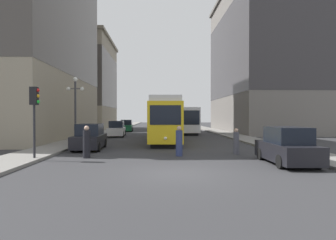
# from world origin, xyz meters

# --- Properties ---
(ground_plane) EXTENTS (200.00, 200.00, 0.00)m
(ground_plane) POSITION_xyz_m (0.00, 0.00, 0.00)
(ground_plane) COLOR #303033
(sidewalk_left) EXTENTS (2.68, 120.00, 0.15)m
(sidewalk_left) POSITION_xyz_m (-8.22, 40.00, 0.07)
(sidewalk_left) COLOR gray
(sidewalk_left) RESTS_ON ground
(sidewalk_right) EXTENTS (2.68, 120.00, 0.15)m
(sidewalk_right) POSITION_xyz_m (8.22, 40.00, 0.07)
(sidewalk_right) COLOR gray
(sidewalk_right) RESTS_ON ground
(streetcar) EXTENTS (3.24, 14.52, 3.89)m
(streetcar) POSITION_xyz_m (0.11, 15.63, 2.10)
(streetcar) COLOR black
(streetcar) RESTS_ON ground
(transit_bus) EXTENTS (2.72, 12.36, 3.45)m
(transit_bus) POSITION_xyz_m (3.17, 28.22, 1.95)
(transit_bus) COLOR black
(transit_bus) RESTS_ON ground
(parked_car_left_near) EXTENTS (2.00, 4.48, 1.82)m
(parked_car_left_near) POSITION_xyz_m (-5.58, 8.76, 0.84)
(parked_car_left_near) COLOR black
(parked_car_left_near) RESTS_ON ground
(parked_car_left_mid) EXTENTS (2.06, 4.99, 1.82)m
(parked_car_left_mid) POSITION_xyz_m (-5.58, 22.15, 0.84)
(parked_car_left_mid) COLOR black
(parked_car_left_mid) RESTS_ON ground
(parked_car_right_far) EXTENTS (1.97, 4.30, 1.82)m
(parked_car_right_far) POSITION_xyz_m (5.58, 2.09, 0.84)
(parked_car_right_far) COLOR black
(parked_car_right_far) RESTS_ON ground
(parked_car_left_far) EXTENTS (2.04, 4.90, 1.82)m
(parked_car_left_far) POSITION_xyz_m (-5.58, 32.87, 0.84)
(parked_car_left_far) COLOR black
(parked_car_left_far) RESTS_ON ground
(pedestrian_crossing_near) EXTENTS (0.40, 0.40, 1.78)m
(pedestrian_crossing_near) POSITION_xyz_m (0.51, 5.11, 0.83)
(pedestrian_crossing_near) COLOR navy
(pedestrian_crossing_near) RESTS_ON ground
(pedestrian_crossing_far) EXTENTS (0.41, 0.41, 1.82)m
(pedestrian_crossing_far) POSITION_xyz_m (-4.76, 4.50, 0.85)
(pedestrian_crossing_far) COLOR black
(pedestrian_crossing_far) RESTS_ON ground
(pedestrian_on_sidewalk) EXTENTS (0.36, 0.36, 1.60)m
(pedestrian_on_sidewalk) POSITION_xyz_m (4.11, 5.83, 0.75)
(pedestrian_on_sidewalk) COLOR #4C4C56
(pedestrian_on_sidewalk) RESTS_ON ground
(traffic_light_near_left) EXTENTS (0.47, 0.36, 3.75)m
(traffic_light_near_left) POSITION_xyz_m (-7.26, 3.63, 3.03)
(traffic_light_near_left) COLOR #232328
(traffic_light_near_left) RESTS_ON sidewalk_left
(lamp_post_left_near) EXTENTS (1.41, 0.36, 5.40)m
(lamp_post_left_near) POSITION_xyz_m (-7.48, 11.89, 3.70)
(lamp_post_left_near) COLOR #333338
(lamp_post_left_near) RESTS_ON sidewalk_left
(building_left_corner) EXTENTS (15.70, 17.11, 16.73)m
(building_left_corner) POSITION_xyz_m (-17.11, 42.16, 8.58)
(building_left_corner) COLOR gray
(building_left_corner) RESTS_ON ground
(building_left_midblock) EXTENTS (16.34, 22.16, 26.66)m
(building_left_midblock) POSITION_xyz_m (-17.43, 19.54, 13.73)
(building_left_midblock) COLOR gray
(building_left_midblock) RESTS_ON ground
(building_right_corner) EXTENTS (11.12, 23.45, 21.82)m
(building_right_corner) POSITION_xyz_m (14.82, 31.51, 11.23)
(building_right_corner) COLOR slate
(building_right_corner) RESTS_ON ground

